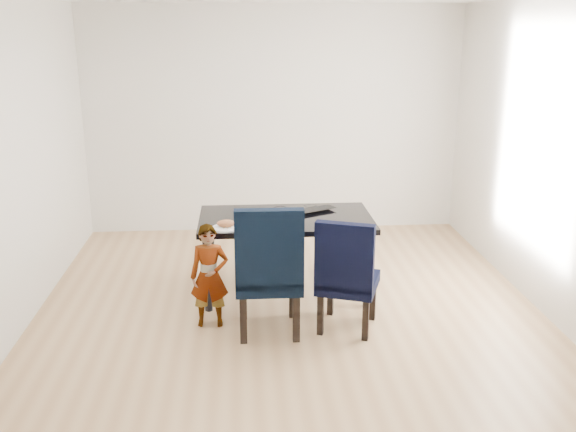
{
  "coord_description": "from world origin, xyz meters",
  "views": [
    {
      "loc": [
        -0.4,
        -5.18,
        2.48
      ],
      "look_at": [
        0.0,
        0.2,
        0.85
      ],
      "focal_mm": 40.0,
      "sensor_mm": 36.0,
      "label": 1
    }
  ],
  "objects": [
    {
      "name": "wall_back",
      "position": [
        0.0,
        2.5,
        1.35
      ],
      "size": [
        4.5,
        0.01,
        2.7
      ],
      "primitive_type": "cube",
      "color": "silver",
      "rests_on": "ground"
    },
    {
      "name": "child",
      "position": [
        -0.69,
        -0.15,
        0.45
      ],
      "size": [
        0.33,
        0.22,
        0.89
      ],
      "primitive_type": "imported",
      "rotation": [
        0.0,
        0.0,
        -0.03
      ],
      "color": "orange",
      "rests_on": "floor"
    },
    {
      "name": "dining_table",
      "position": [
        0.0,
        0.5,
        0.38
      ],
      "size": [
        1.6,
        0.9,
        0.75
      ],
      "primitive_type": "cube",
      "color": "black",
      "rests_on": "floor"
    },
    {
      "name": "laptop",
      "position": [
        0.29,
        0.71,
        0.76
      ],
      "size": [
        0.43,
        0.37,
        0.03
      ],
      "primitive_type": "imported",
      "rotation": [
        0.0,
        0.0,
        3.6
      ],
      "color": "black",
      "rests_on": "dining_table"
    },
    {
      "name": "plate",
      "position": [
        -0.55,
        0.18,
        0.76
      ],
      "size": [
        0.29,
        0.29,
        0.01
      ],
      "primitive_type": "cylinder",
      "rotation": [
        0.0,
        0.0,
        -0.22
      ],
      "color": "silver",
      "rests_on": "dining_table"
    },
    {
      "name": "cable_tangle",
      "position": [
        -0.01,
        0.63,
        0.75
      ],
      "size": [
        0.17,
        0.17,
        0.01
      ],
      "primitive_type": "torus",
      "rotation": [
        0.0,
        0.0,
        -0.18
      ],
      "color": "black",
      "rests_on": "dining_table"
    },
    {
      "name": "floor",
      "position": [
        0.0,
        0.0,
        -0.01
      ],
      "size": [
        4.5,
        5.0,
        0.01
      ],
      "primitive_type": "cube",
      "color": "tan",
      "rests_on": "ground"
    },
    {
      "name": "chair_right",
      "position": [
        0.47,
        -0.28,
        0.49
      ],
      "size": [
        0.61,
        0.62,
        0.98
      ],
      "primitive_type": "cube",
      "rotation": [
        0.0,
        0.0,
        -0.35
      ],
      "color": "black",
      "rests_on": "floor"
    },
    {
      "name": "wall_front",
      "position": [
        0.0,
        -2.5,
        1.35
      ],
      "size": [
        4.5,
        0.01,
        2.7
      ],
      "primitive_type": "cube",
      "color": "white",
      "rests_on": "ground"
    },
    {
      "name": "chair_left",
      "position": [
        -0.2,
        -0.28,
        0.56
      ],
      "size": [
        0.54,
        0.57,
        1.12
      ],
      "primitive_type": "cube",
      "rotation": [
        0.0,
        0.0,
        -0.01
      ],
      "color": "black",
      "rests_on": "floor"
    },
    {
      "name": "wall_left",
      "position": [
        -2.25,
        0.0,
        1.35
      ],
      "size": [
        0.01,
        5.0,
        2.7
      ],
      "primitive_type": "cube",
      "color": "silver",
      "rests_on": "ground"
    },
    {
      "name": "sandwich",
      "position": [
        -0.54,
        0.19,
        0.8
      ],
      "size": [
        0.17,
        0.09,
        0.07
      ],
      "primitive_type": "ellipsoid",
      "rotation": [
        0.0,
        0.0,
        0.06
      ],
      "color": "#985A36",
      "rests_on": "plate"
    },
    {
      "name": "wall_right",
      "position": [
        2.25,
        0.0,
        1.35
      ],
      "size": [
        0.01,
        5.0,
        2.7
      ],
      "primitive_type": "cube",
      "color": "white",
      "rests_on": "ground"
    }
  ]
}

